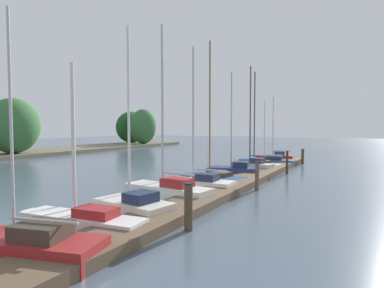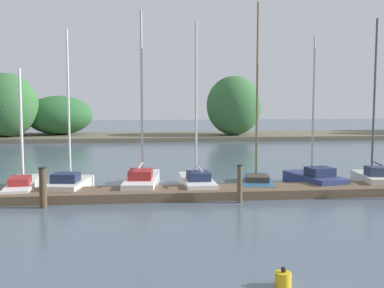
{
  "view_description": "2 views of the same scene",
  "coord_description": "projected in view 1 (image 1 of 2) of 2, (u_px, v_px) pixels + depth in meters",
  "views": [
    {
      "loc": [
        -15.82,
        6.5,
        3.22
      ],
      "look_at": [
        -2.59,
        13.59,
        2.4
      ],
      "focal_mm": 31.07,
      "sensor_mm": 36.0,
      "label": 1
    },
    {
      "loc": [
        -3.51,
        -5.84,
        3.95
      ],
      "look_at": [
        -1.16,
        15.53,
        1.85
      ],
      "focal_mm": 44.15,
      "sensor_mm": 36.0,
      "label": 2
    }
  ],
  "objects": [
    {
      "name": "sailboat_9",
      "position": [
        256.0,
        163.0,
        25.45
      ],
      "size": [
        1.46,
        3.93,
        7.33
      ],
      "rotation": [
        0.0,
        0.0,
        1.41
      ],
      "color": "white",
      "rests_on": "ground"
    },
    {
      "name": "sailboat_6",
      "position": [
        212.0,
        175.0,
        19.29
      ],
      "size": [
        1.95,
        4.18,
        8.09
      ],
      "rotation": [
        0.0,
        0.0,
        1.39
      ],
      "color": "#285684",
      "rests_on": "ground"
    },
    {
      "name": "sailboat_8",
      "position": [
        251.0,
        165.0,
        23.42
      ],
      "size": [
        1.45,
        3.12,
        7.37
      ],
      "rotation": [
        0.0,
        0.0,
        1.44
      ],
      "color": "silver",
      "rests_on": "ground"
    },
    {
      "name": "mooring_piling_4",
      "position": [
        303.0,
        156.0,
        28.24
      ],
      "size": [
        0.27,
        0.27,
        1.26
      ],
      "color": "#4C3D28",
      "rests_on": "ground"
    },
    {
      "name": "sailboat_7",
      "position": [
        233.0,
        170.0,
        21.33
      ],
      "size": [
        2.07,
        3.52,
        6.65
      ],
      "rotation": [
        0.0,
        0.0,
        1.8
      ],
      "color": "navy",
      "rests_on": "ground"
    },
    {
      "name": "dock_pier",
      "position": [
        233.0,
        185.0,
        16.98
      ],
      "size": [
        30.85,
        1.8,
        0.35
      ],
      "color": "brown",
      "rests_on": "ground"
    },
    {
      "name": "sailboat_1",
      "position": [
        21.0,
        245.0,
        7.98
      ],
      "size": [
        2.19,
        4.3,
        6.01
      ],
      "rotation": [
        0.0,
        0.0,
        1.81
      ],
      "color": "maroon",
      "rests_on": "ground"
    },
    {
      "name": "mooring_piling_3",
      "position": [
        287.0,
        162.0,
        22.06
      ],
      "size": [
        0.19,
        0.19,
        1.56
      ],
      "color": "#3D3323",
      "rests_on": "ground"
    },
    {
      "name": "sailboat_11",
      "position": [
        274.0,
        157.0,
        30.01
      ],
      "size": [
        2.0,
        3.36,
        5.8
      ],
      "rotation": [
        0.0,
        0.0,
        1.8
      ],
      "color": "maroon",
      "rests_on": "ground"
    },
    {
      "name": "sailboat_3",
      "position": [
        132.0,
        205.0,
        11.9
      ],
      "size": [
        1.81,
        3.28,
        6.73
      ],
      "rotation": [
        0.0,
        0.0,
        1.41
      ],
      "color": "silver",
      "rests_on": "ground"
    },
    {
      "name": "mooring_piling_2",
      "position": [
        257.0,
        176.0,
        16.55
      ],
      "size": [
        0.23,
        0.23,
        1.45
      ],
      "color": "brown",
      "rests_on": "ground"
    },
    {
      "name": "sailboat_5",
      "position": [
        196.0,
        182.0,
        16.7
      ],
      "size": [
        1.31,
        3.95,
        7.14
      ],
      "rotation": [
        0.0,
        0.0,
        1.59
      ],
      "color": "white",
      "rests_on": "ground"
    },
    {
      "name": "sailboat_4",
      "position": [
        166.0,
        189.0,
        14.78
      ],
      "size": [
        1.67,
        4.49,
        7.65
      ],
      "rotation": [
        0.0,
        0.0,
        1.47
      ],
      "color": "white",
      "rests_on": "ground"
    },
    {
      "name": "mooring_piling_1",
      "position": [
        188.0,
        207.0,
        10.17
      ],
      "size": [
        0.3,
        0.3,
        1.48
      ],
      "color": "#4C3D28",
      "rests_on": "ground"
    },
    {
      "name": "sailboat_2",
      "position": [
        80.0,
        218.0,
        10.36
      ],
      "size": [
        1.44,
        4.53,
        5.17
      ],
      "rotation": [
        0.0,
        0.0,
        1.67
      ],
      "color": "white",
      "rests_on": "ground"
    },
    {
      "name": "sailboat_10",
      "position": [
        266.0,
        161.0,
        27.23
      ],
      "size": [
        1.42,
        4.51,
        5.3
      ],
      "rotation": [
        0.0,
        0.0,
        1.63
      ],
      "color": "#285684",
      "rests_on": "ground"
    }
  ]
}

